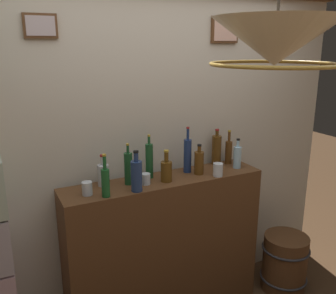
% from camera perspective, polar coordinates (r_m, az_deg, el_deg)
% --- Properties ---
extents(panelled_rear_partition, '(3.33, 0.15, 2.55)m').
position_cam_1_polar(panelled_rear_partition, '(2.77, -2.69, 1.18)').
color(panelled_rear_partition, beige).
rests_on(panelled_rear_partition, ground).
extents(bar_shelf_unit, '(1.49, 0.33, 1.12)m').
position_cam_1_polar(bar_shelf_unit, '(2.88, -0.46, -15.45)').
color(bar_shelf_unit, brown).
rests_on(bar_shelf_unit, ground).
extents(liquor_bottle_rum, '(0.07, 0.07, 0.23)m').
position_cam_1_polar(liquor_bottle_rum, '(2.71, 4.84, -2.38)').
color(liquor_bottle_rum, '#5B3813').
rests_on(liquor_bottle_rum, bar_shelf_unit).
extents(liquor_bottle_scotch, '(0.05, 0.05, 0.32)m').
position_cam_1_polar(liquor_bottle_scotch, '(2.62, -2.92, -2.08)').
color(liquor_bottle_scotch, '#1B4F26').
rests_on(liquor_bottle_scotch, bar_shelf_unit).
extents(liquor_bottle_tequila, '(0.06, 0.06, 0.27)m').
position_cam_1_polar(liquor_bottle_tequila, '(2.98, 9.38, -0.66)').
color(liquor_bottle_tequila, '#5B3615').
rests_on(liquor_bottle_tequila, bar_shelf_unit).
extents(liquor_bottle_bourbon, '(0.05, 0.05, 0.28)m').
position_cam_1_polar(liquor_bottle_bourbon, '(2.34, -9.68, -5.25)').
color(liquor_bottle_bourbon, '#185726').
rests_on(liquor_bottle_bourbon, bar_shelf_unit).
extents(liquor_bottle_vermouth, '(0.08, 0.08, 0.22)m').
position_cam_1_polar(liquor_bottle_vermouth, '(2.53, -10.01, -4.17)').
color(liquor_bottle_vermouth, silver).
rests_on(liquor_bottle_vermouth, bar_shelf_unit).
extents(liquor_bottle_gin, '(0.08, 0.08, 0.23)m').
position_cam_1_polar(liquor_bottle_gin, '(2.56, -0.26, -3.63)').
color(liquor_bottle_gin, '#5C3B12').
rests_on(liquor_bottle_gin, bar_shelf_unit).
extents(liquor_bottle_amaro, '(0.06, 0.06, 0.29)m').
position_cam_1_polar(liquor_bottle_amaro, '(2.52, -6.17, -3.28)').
color(liquor_bottle_amaro, '#194B24').
rests_on(liquor_bottle_amaro, bar_shelf_unit).
extents(liquor_bottle_port, '(0.07, 0.07, 0.27)m').
position_cam_1_polar(liquor_bottle_port, '(2.40, -4.91, -4.37)').
color(liquor_bottle_port, navy).
rests_on(liquor_bottle_port, bar_shelf_unit).
extents(liquor_bottle_mezcal, '(0.08, 0.08, 0.29)m').
position_cam_1_polar(liquor_bottle_mezcal, '(2.95, 7.53, -0.39)').
color(liquor_bottle_mezcal, '#573714').
rests_on(liquor_bottle_mezcal, bar_shelf_unit).
extents(liquor_bottle_brandy, '(0.06, 0.06, 0.23)m').
position_cam_1_polar(liquor_bottle_brandy, '(2.89, 10.71, -1.47)').
color(liquor_bottle_brandy, '#A3CFE5').
rests_on(liquor_bottle_brandy, bar_shelf_unit).
extents(liquor_bottle_rye, '(0.06, 0.06, 0.35)m').
position_cam_1_polar(liquor_bottle_rye, '(2.74, 3.05, -1.25)').
color(liquor_bottle_rye, navy).
rests_on(liquor_bottle_rye, bar_shelf_unit).
extents(glass_tumbler_rocks, '(0.07, 0.07, 0.10)m').
position_cam_1_polar(glass_tumbler_rocks, '(2.70, 7.76, -3.51)').
color(glass_tumbler_rocks, silver).
rests_on(glass_tumbler_rocks, bar_shelf_unit).
extents(glass_tumbler_highball, '(0.07, 0.07, 0.09)m').
position_cam_1_polar(glass_tumbler_highball, '(2.41, -12.44, -6.30)').
color(glass_tumbler_highball, silver).
rests_on(glass_tumbler_highball, bar_shelf_unit).
extents(glass_tumbler_shot, '(0.06, 0.06, 0.08)m').
position_cam_1_polar(glass_tumbler_shot, '(2.53, -3.48, -4.96)').
color(glass_tumbler_shot, silver).
rests_on(glass_tumbler_shot, bar_shelf_unit).
extents(pendant_lamp, '(0.55, 0.55, 0.64)m').
position_cam_1_polar(pendant_lamp, '(1.65, 16.36, 15.21)').
color(pendant_lamp, '#EFE5C6').
extents(wooden_barrel, '(0.40, 0.40, 0.49)m').
position_cam_1_polar(wooden_barrel, '(3.44, 17.63, -16.71)').
color(wooden_barrel, brown).
rests_on(wooden_barrel, ground).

